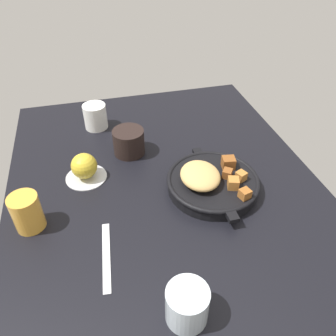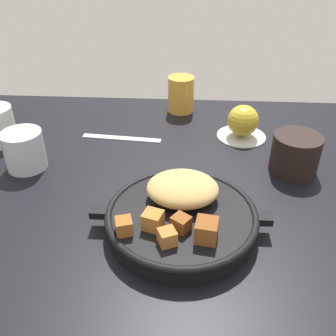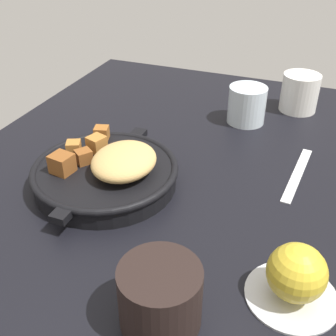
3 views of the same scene
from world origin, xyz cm
name	(u,v)px [view 3 (image 3 of 3)]	position (x,y,z in cm)	size (l,w,h in cm)	color
ground_plane	(171,206)	(0.00, 0.00, -1.20)	(112.69, 80.90, 2.40)	black
cast_iron_skillet	(108,171)	(-0.20, -11.01, 2.62)	(27.91, 23.60, 7.25)	black
saucer_plate	(291,295)	(12.53, 19.91, 0.30)	(10.95, 10.95, 0.60)	#B7BABF
red_apple	(297,273)	(12.53, 19.91, 4.03)	(6.86, 6.86, 6.86)	gold
butter_knife	(297,174)	(-14.27, 17.42, 0.18)	(17.76, 1.60, 0.36)	silver
coffee_mug_dark	(160,297)	(21.01, 6.76, 3.75)	(9.06, 9.06, 7.50)	black
ceramic_mug_white	(300,93)	(-40.62, 14.09, 4.05)	(7.90, 7.90, 8.10)	silver
water_glass_short	(247,105)	(-30.79, 4.74, 3.81)	(7.70, 7.70, 7.61)	silver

